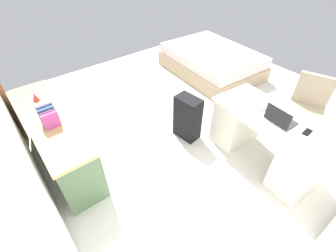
{
  "coord_description": "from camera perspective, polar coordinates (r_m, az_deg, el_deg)",
  "views": [
    {
      "loc": [
        -2.06,
        2.15,
        2.44
      ],
      "look_at": [
        -0.39,
        0.83,
        0.6
      ],
      "focal_mm": 25.36,
      "sensor_mm": 36.0,
      "label": 1
    }
  ],
  "objects": [
    {
      "name": "laptop",
      "position": [
        2.93,
        25.26,
        1.61
      ],
      "size": [
        0.33,
        0.24,
        0.21
      ],
      "color": "#333338",
      "rests_on": "desk"
    },
    {
      "name": "cell_phone_near_laptop",
      "position": [
        2.95,
        30.47,
        -1.28
      ],
      "size": [
        0.07,
        0.14,
        0.01
      ],
      "primitive_type": "cube",
      "rotation": [
        0.0,
        0.0,
        0.05
      ],
      "color": "black",
      "rests_on": "desk"
    },
    {
      "name": "office_chair",
      "position": [
        3.8,
        29.76,
        2.75
      ],
      "size": [
        0.59,
        0.59,
        0.94
      ],
      "color": "black",
      "rests_on": "ground_plane"
    },
    {
      "name": "figurine_small",
      "position": [
        3.4,
        -29.31,
        6.09
      ],
      "size": [
        0.08,
        0.08,
        0.11
      ],
      "primitive_type": "cone",
      "color": "red",
      "rests_on": "credenza"
    },
    {
      "name": "desk",
      "position": [
        3.21,
        22.63,
        -2.97
      ],
      "size": [
        1.49,
        0.77,
        0.72
      ],
      "color": "silver",
      "rests_on": "ground_plane"
    },
    {
      "name": "desk_lamp",
      "position": [
        2.71,
        34.02,
        0.2
      ],
      "size": [
        0.16,
        0.11,
        0.34
      ],
      "color": "silver",
      "rests_on": "desk"
    },
    {
      "name": "credenza",
      "position": [
        3.28,
        -25.08,
        -3.02
      ],
      "size": [
        1.8,
        0.48,
        0.73
      ],
      "color": "#4C6B47",
      "rests_on": "ground_plane"
    },
    {
      "name": "bed",
      "position": [
        5.16,
        10.54,
        14.98
      ],
      "size": [
        1.99,
        1.52,
        0.58
      ],
      "color": "tan",
      "rests_on": "ground_plane"
    },
    {
      "name": "ground_plane",
      "position": [
        3.85,
        6.09,
        1.23
      ],
      "size": [
        5.59,
        5.59,
        0.0
      ],
      "primitive_type": "plane",
      "color": "silver"
    },
    {
      "name": "book_row",
      "position": [
        2.88,
        -26.7,
        1.94
      ],
      "size": [
        0.16,
        0.17,
        0.23
      ],
      "color": "#BE449A",
      "rests_on": "credenza"
    },
    {
      "name": "computer_mouse",
      "position": [
        3.08,
        21.76,
        3.95
      ],
      "size": [
        0.07,
        0.1,
        0.03
      ],
      "primitive_type": "ellipsoid",
      "rotation": [
        0.0,
        0.0,
        -0.07
      ],
      "color": "white",
      "rests_on": "desk"
    },
    {
      "name": "suitcase_black",
      "position": [
        3.37,
        4.71,
        1.96
      ],
      "size": [
        0.38,
        0.26,
        0.66
      ],
      "primitive_type": "cube",
      "rotation": [
        0.0,
        0.0,
        0.12
      ],
      "color": "black",
      "rests_on": "ground_plane"
    }
  ]
}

